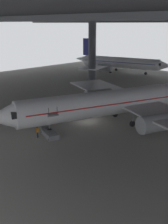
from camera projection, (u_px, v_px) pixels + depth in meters
The scene contains 6 objects.
ground_plane at pixel (88, 121), 45.52m from camera, with size 110.00×110.00×0.00m, color gray.
hangar_structure at pixel (141, 15), 49.64m from camera, with size 121.00×99.00×17.61m.
airplane_main at pixel (112, 102), 43.53m from camera, with size 37.33×37.61×12.03m.
boarding_stairs at pixel (50, 131), 39.46m from camera, with size 4.54×2.75×4.78m.
crew_worker_by_stairs at pixel (37, 131), 38.81m from camera, with size 0.38×0.48×1.68m.
airplane_distant at pixel (119, 62), 89.97m from camera, with size 32.98×32.55×10.63m.
Camera 1 is at (29.99, -30.60, 15.47)m, focal length 44.18 mm.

